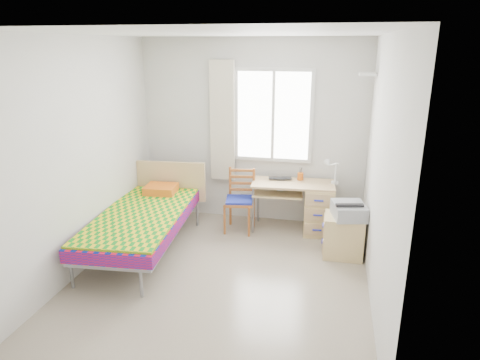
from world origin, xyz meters
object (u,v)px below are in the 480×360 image
at_px(bed, 145,217).
at_px(printer, 349,210).
at_px(desk, 313,206).
at_px(chair, 241,196).
at_px(cabinet, 343,236).

bearing_deg(bed, printer, 3.77).
relative_size(desk, chair, 1.30).
xyz_separation_m(chair, cabinet, (1.39, -0.50, -0.23)).
distance_m(bed, chair, 1.36).
xyz_separation_m(bed, printer, (2.47, 0.35, 0.17)).
relative_size(bed, desk, 1.90).
bearing_deg(bed, desk, 21.98).
height_order(desk, printer, printer).
bearing_deg(desk, printer, -59.47).
xyz_separation_m(bed, chair, (1.03, 0.88, 0.05)).
distance_m(chair, cabinet, 1.50).
bearing_deg(chair, printer, -29.82).
bearing_deg(chair, cabinet, -29.31).
xyz_separation_m(cabinet, printer, (0.04, -0.03, 0.35)).
height_order(bed, desk, bed).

